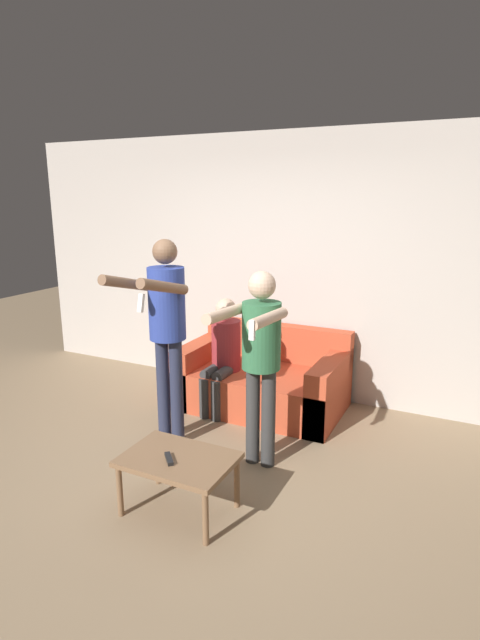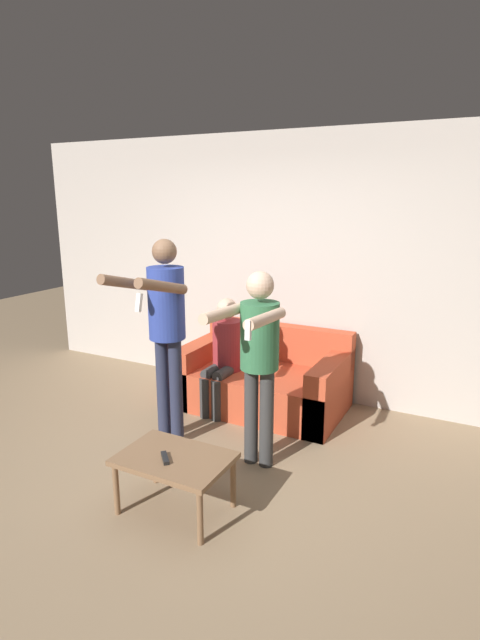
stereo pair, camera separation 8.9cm
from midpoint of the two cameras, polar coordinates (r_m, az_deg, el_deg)
name	(u,v)px [view 2 (the right image)]	position (r m, az deg, el deg)	size (l,w,h in m)	color
ground_plane	(177,485)	(3.91, -6.54, -18.20)	(14.00, 14.00, 0.00)	#937A5B
wall_back	(288,267)	(5.22, 5.94, 6.00)	(6.40, 0.06, 2.70)	beige
couch	(264,381)	(5.05, 3.33, -7.01)	(1.58, 0.95, 0.77)	#C64C2D
person_standing_left	(165,320)	(4.11, -7.92, 0.03)	(0.42, 0.73, 1.74)	#282D47
person_standing_right	(258,349)	(3.74, 2.78, -3.37)	(0.41, 0.70, 1.54)	#383838
person_seated	(224,351)	(4.87, -1.33, -3.61)	(0.29, 0.52, 1.11)	#383838
coffee_table	(175,463)	(3.46, -6.73, -15.92)	(0.73, 0.51, 0.40)	#846042
remote_on_table	(165,458)	(3.40, -7.80, -15.36)	(0.13, 0.13, 0.02)	black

